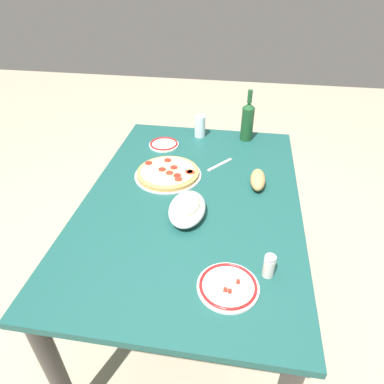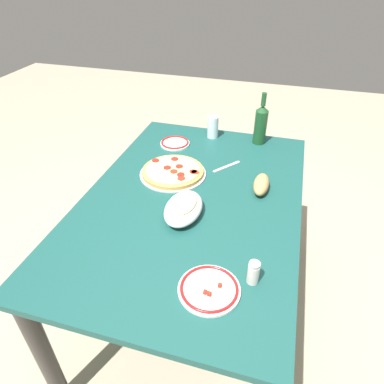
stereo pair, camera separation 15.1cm
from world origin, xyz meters
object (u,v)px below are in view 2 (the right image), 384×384
Objects in this scene: baked_pasta_dish at (183,207)px; bread_loaf at (261,184)px; water_glass at (213,127)px; side_plate_far at (209,289)px; spice_shaker at (253,272)px; dining_table at (192,217)px; wine_bottle at (261,124)px; pepperoni_pizza at (173,172)px; side_plate_near at (175,143)px.

baked_pasta_dish reaches higher than bread_loaf.
water_glass is 1.11m from side_plate_far.
baked_pasta_dish is 2.76× the size of spice_shaker.
spice_shaker is (-0.27, -0.32, 0.00)m from baked_pasta_dish.
baked_pasta_dish is at bearing 29.33° from side_plate_far.
wine_bottle reaches higher than dining_table.
wine_bottle is at bearing -1.25° from side_plate_far.
wine_bottle is at bearing -38.71° from pepperoni_pizza.
baked_pasta_dish is at bearing -158.35° from side_plate_near.
bread_loaf is at bearing -46.83° from baked_pasta_dish.
side_plate_near is (-0.15, 0.18, -0.05)m from water_glass.
pepperoni_pizza is at bearing 28.07° from side_plate_far.
baked_pasta_dish is at bearing 133.17° from bread_loaf.
side_plate_far is 2.36× the size of spice_shaker.
baked_pasta_dish is at bearing 163.49° from wine_bottle.
side_plate_far is 1.24× the size of bread_loaf.
pepperoni_pizza is 1.97× the size of side_plate_near.
wine_bottle reaches higher than bread_loaf.
spice_shaker is at bearing -139.96° from pepperoni_pizza.
dining_table is 16.40× the size of spice_shaker.
side_plate_far reaches higher than side_plate_near.
baked_pasta_dish is (-0.29, -0.14, 0.03)m from pepperoni_pizza.
side_plate_near is (0.30, 0.09, -0.01)m from pepperoni_pizza.
side_plate_far is 0.15m from spice_shaker.
spice_shaker is at bearing -159.58° from water_glass.
wine_bottle is 1.75× the size of side_plate_near.
bread_loaf is (0.27, -0.29, -0.01)m from baked_pasta_dish.
bread_loaf is at bearing 3.97° from spice_shaker.
side_plate_near is 0.80× the size of side_plate_far.
baked_pasta_dish is at bearing -153.49° from pepperoni_pizza.
spice_shaker is at bearing -176.03° from bread_loaf.
spice_shaker is at bearing -146.93° from side_plate_near.
pepperoni_pizza is 0.31m from side_plate_near.
side_plate_near is at bearing 26.91° from dining_table.
side_plate_near is at bearing 33.07° from spice_shaker.
dining_table is 0.25m from pepperoni_pizza.
dining_table is at bearing 116.43° from bread_loaf.
wine_bottle is 0.48m from bread_loaf.
water_glass is at bearing -50.40° from side_plate_near.
water_glass is at bearing 90.53° from wine_bottle.
wine_bottle reaches higher than baked_pasta_dish.
dining_table is at bearing 22.33° from side_plate_far.
dining_table is 4.93× the size of wine_bottle.
side_plate_far is at bearing -151.93° from pepperoni_pizza.
dining_table is 0.64m from water_glass.
baked_pasta_dish is 0.63m from side_plate_near.
dining_table is 6.94× the size of side_plate_far.
wine_bottle reaches higher than pepperoni_pizza.
baked_pasta_dish is 1.45× the size of bread_loaf.
baked_pasta_dish is at bearing 50.27° from spice_shaker.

